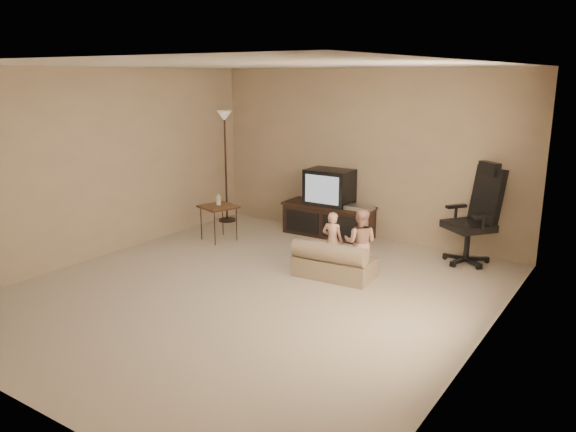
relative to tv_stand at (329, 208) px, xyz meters
name	(u,v)px	position (x,y,z in m)	size (l,w,h in m)	color
floor	(253,292)	(0.44, -2.49, -0.42)	(5.50, 5.50, 0.00)	beige
room_shell	(251,159)	(0.44, -2.49, 1.09)	(5.50, 5.50, 5.50)	silver
tv_stand	(329,208)	(0.00, 0.00, 0.00)	(1.44, 0.55, 1.02)	black
office_chair	(474,228)	(2.20, -0.07, 0.05)	(0.85, 0.85, 1.32)	black
side_table	(218,207)	(-1.24, -1.13, 0.08)	(0.59, 0.59, 0.71)	brown
floor_lamp	(225,142)	(-1.86, -0.19, 0.91)	(0.29, 0.29, 1.83)	#311F15
child_sofa	(333,263)	(0.96, -1.58, -0.24)	(0.98, 0.60, 0.46)	gray
toddler_left	(332,241)	(0.81, -1.34, -0.05)	(0.27, 0.20, 0.75)	#DCA189
toddler_right	(360,242)	(1.19, -1.33, 0.00)	(0.41, 0.22, 0.84)	#DCA189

